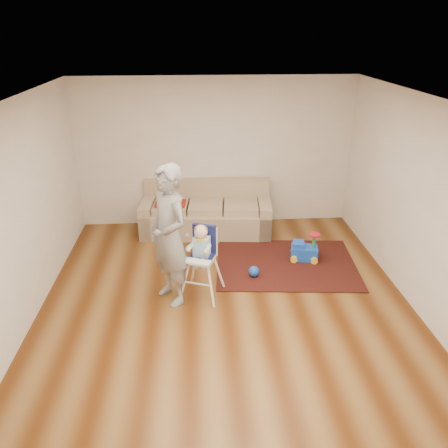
{
  "coord_description": "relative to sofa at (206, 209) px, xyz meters",
  "views": [
    {
      "loc": [
        -0.37,
        -4.99,
        3.46
      ],
      "look_at": [
        0.0,
        0.4,
        1.0
      ],
      "focal_mm": 35.0,
      "sensor_mm": 36.0,
      "label": 1
    }
  ],
  "objects": [
    {
      "name": "sofa",
      "position": [
        0.0,
        0.0,
        0.0
      ],
      "size": [
        2.38,
        1.13,
        0.89
      ],
      "rotation": [
        0.0,
        0.0,
        -0.08
      ],
      "color": "tan",
      "rests_on": "ground"
    },
    {
      "name": "high_chair",
      "position": [
        -0.12,
        -2.07,
        0.07
      ],
      "size": [
        0.64,
        0.64,
        1.08
      ],
      "rotation": [
        0.0,
        0.0,
        -0.34
      ],
      "color": "white",
      "rests_on": "ground"
    },
    {
      "name": "toy_ball",
      "position": [
        0.66,
        -1.67,
        -0.35
      ],
      "size": [
        0.16,
        0.16,
        0.16
      ],
      "primitive_type": "sphere",
      "color": "blue",
      "rests_on": "area_rug"
    },
    {
      "name": "ride_on_toy",
      "position": [
        1.54,
        -1.19,
        -0.2
      ],
      "size": [
        0.47,
        0.38,
        0.46
      ],
      "primitive_type": null,
      "rotation": [
        0.0,
        0.0,
        -0.21
      ],
      "color": "blue",
      "rests_on": "area_rug"
    },
    {
      "name": "adult",
      "position": [
        -0.53,
        -2.15,
        0.52
      ],
      "size": [
        0.78,
        0.84,
        1.92
      ],
      "primitive_type": "imported",
      "rotation": [
        0.0,
        0.0,
        -0.97
      ],
      "color": "gray",
      "rests_on": "ground"
    },
    {
      "name": "ground",
      "position": [
        0.2,
        -2.3,
        -0.45
      ],
      "size": [
        5.5,
        5.5,
        0.0
      ],
      "primitive_type": "plane",
      "color": "#52270B",
      "rests_on": "ground"
    },
    {
      "name": "area_rug",
      "position": [
        1.23,
        -1.31,
        -0.44
      ],
      "size": [
        2.3,
        1.81,
        0.02
      ],
      "primitive_type": "cube",
      "rotation": [
        0.0,
        0.0,
        -0.09
      ],
      "color": "black",
      "rests_on": "ground"
    },
    {
      "name": "room_envelope",
      "position": [
        0.2,
        -1.77,
        1.43
      ],
      "size": [
        5.04,
        5.52,
        2.72
      ],
      "color": "beige",
      "rests_on": "ground"
    },
    {
      "name": "side_table",
      "position": [
        -0.53,
        0.24,
        -0.2
      ],
      "size": [
        0.48,
        0.48,
        0.48
      ],
      "primitive_type": null,
      "color": "black",
      "rests_on": "ground"
    }
  ]
}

